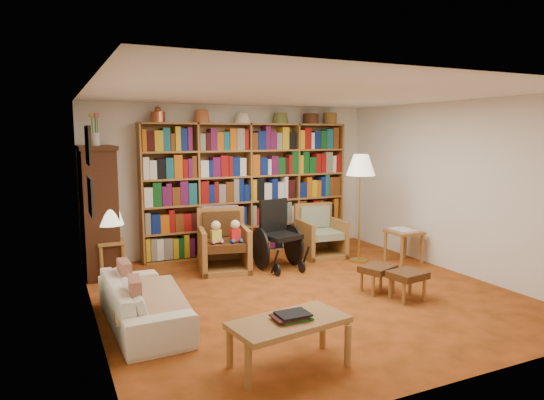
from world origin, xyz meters
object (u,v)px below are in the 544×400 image
floor_lamp (361,169)px  footstool_b (408,277)px  armchair_leather (222,244)px  wheelchair (277,237)px  side_table_papers (404,236)px  sofa (143,302)px  coffee_table (289,326)px  armchair_sage (318,236)px  side_table_lamp (111,252)px  footstool_a (377,270)px

floor_lamp → footstool_b: size_ratio=3.65×
armchair_leather → footstool_b: (1.61, -2.26, -0.09)m
wheelchair → side_table_papers: bearing=-17.1°
sofa → footstool_b: 3.13m
sofa → coffee_table: bearing=-148.8°
armchair_leather → coffee_table: size_ratio=0.85×
floor_lamp → armchair_sage: bearing=120.8°
side_table_lamp → floor_lamp: (3.69, -0.68, 1.08)m
wheelchair → coffee_table: bearing=-113.8°
side_table_papers → coffee_table: size_ratio=0.50×
side_table_lamp → wheelchair: size_ratio=0.53×
footstool_a → coffee_table: size_ratio=0.47×
armchair_sage → footstool_b: armchair_sage is taller
side_table_papers → armchair_leather: bearing=162.5°
sofa → armchair_leather: 2.25m
side_table_papers → wheelchair: bearing=162.9°
armchair_leather → floor_lamp: size_ratio=0.54×
armchair_sage → side_table_papers: armchair_sage is taller
armchair_leather → armchair_sage: (1.74, 0.12, -0.05)m
armchair_leather → side_table_papers: size_ratio=1.70×
floor_lamp → footstool_a: bearing=-116.1°
sofa → side_table_lamp: size_ratio=3.15×
wheelchair → floor_lamp: floor_lamp is taller
side_table_papers → coffee_table: bearing=-144.1°
sofa → wheelchair: 2.69m
wheelchair → armchair_sage: bearing=22.4°
wheelchair → side_table_papers: wheelchair is taller
wheelchair → coffee_table: (-1.29, -2.93, -0.09)m
sofa → armchair_leather: bearing=-42.9°
armchair_sage → floor_lamp: bearing=-59.2°
side_table_papers → footstool_b: side_table_papers is taller
sofa → footstool_a: bearing=-95.3°
sofa → coffee_table: (0.98, -1.50, 0.12)m
footstool_a → coffee_table: bearing=-145.8°
side_table_lamp → floor_lamp: 3.91m
sofa → footstool_a: 2.93m
sofa → footstool_a: sofa is taller
side_table_lamp → armchair_leather: armchair_leather is taller
armchair_leather → footstool_b: bearing=-54.6°
sofa → footstool_a: (2.93, -0.18, 0.03)m
side_table_lamp → floor_lamp: size_ratio=0.32×
armchair_leather → wheelchair: 0.85m
footstool_b → coffee_table: (-2.10, -0.93, 0.09)m
armchair_sage → sofa: bearing=-150.5°
side_table_lamp → armchair_sage: (3.31, -0.04, -0.07)m
floor_lamp → footstool_b: (-0.51, -1.75, -1.18)m
armchair_leather → floor_lamp: bearing=-13.6°
armchair_leather → sofa: bearing=-131.0°
sofa → armchair_sage: size_ratio=2.03×
wheelchair → side_table_papers: 2.02m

